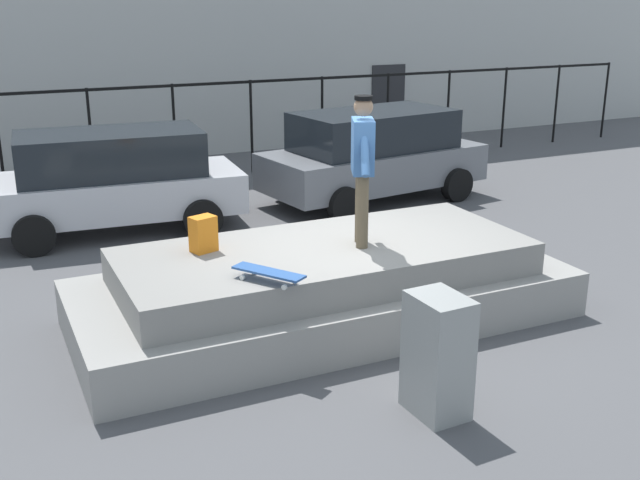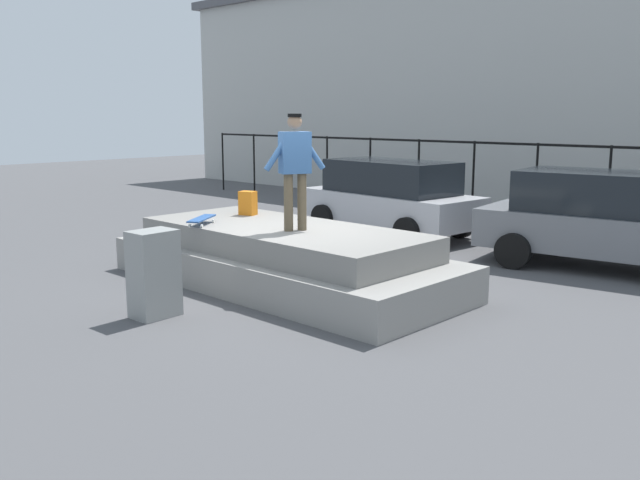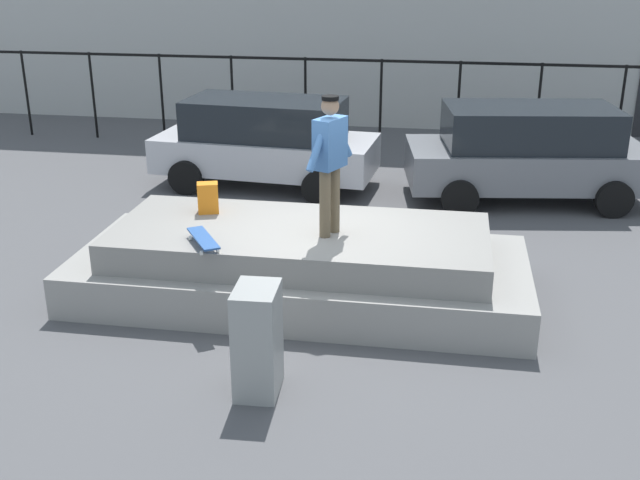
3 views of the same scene
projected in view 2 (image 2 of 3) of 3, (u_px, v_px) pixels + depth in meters
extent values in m
plane|color=#4C4C4F|center=(293.00, 289.00, 10.69)|extent=(60.00, 60.00, 0.00)
cube|color=gray|center=(284.00, 268.00, 10.91)|extent=(5.94, 2.54, 0.56)
cube|color=gray|center=(283.00, 239.00, 10.82)|extent=(4.87, 2.08, 0.39)
cylinder|color=brown|center=(288.00, 203.00, 10.29)|extent=(0.14, 0.14, 0.88)
cylinder|color=brown|center=(302.00, 202.00, 10.37)|extent=(0.14, 0.14, 0.88)
cube|color=#33598C|center=(295.00, 153.00, 10.19)|extent=(0.40, 0.51, 0.62)
cylinder|color=#33598C|center=(278.00, 153.00, 10.09)|extent=(0.25, 0.43, 0.56)
cylinder|color=#33598C|center=(312.00, 152.00, 10.29)|extent=(0.25, 0.43, 0.56)
sphere|color=tan|center=(295.00, 122.00, 10.11)|extent=(0.22, 0.22, 0.22)
cylinder|color=black|center=(295.00, 115.00, 10.09)|extent=(0.27, 0.27, 0.05)
cube|color=#264C8C|center=(202.00, 218.00, 10.89)|extent=(0.61, 0.79, 0.02)
cylinder|color=silver|center=(190.00, 226.00, 10.67)|extent=(0.06, 0.06, 0.06)
cylinder|color=silver|center=(202.00, 226.00, 10.63)|extent=(0.06, 0.06, 0.06)
cylinder|color=silver|center=(202.00, 221.00, 11.18)|extent=(0.06, 0.06, 0.06)
cylinder|color=silver|center=(213.00, 221.00, 11.15)|extent=(0.06, 0.06, 0.06)
cube|color=orange|center=(248.00, 203.00, 11.97)|extent=(0.33, 0.28, 0.42)
cube|color=#B7B7BC|center=(390.00, 207.00, 15.34)|extent=(4.30, 2.05, 0.65)
cube|color=black|center=(391.00, 177.00, 15.21)|extent=(3.03, 1.75, 0.71)
cylinder|color=black|center=(376.00, 211.00, 16.92)|extent=(0.66, 0.27, 0.64)
cylinder|color=black|center=(323.00, 218.00, 15.77)|extent=(0.66, 0.27, 0.64)
cylinder|color=black|center=(460.00, 223.00, 15.02)|extent=(0.66, 0.27, 0.64)
cylinder|color=black|center=(407.00, 233.00, 13.87)|extent=(0.66, 0.27, 0.64)
cube|color=slate|center=(606.00, 232.00, 11.96)|extent=(4.47, 2.42, 0.69)
cube|color=black|center=(609.00, 192.00, 11.83)|extent=(3.18, 2.01, 0.71)
cylinder|color=black|center=(546.00, 236.00, 13.52)|extent=(0.67, 0.31, 0.64)
cylinder|color=black|center=(513.00, 251.00, 12.03)|extent=(0.67, 0.31, 0.64)
cube|color=gray|center=(154.00, 274.00, 9.13)|extent=(0.47, 0.62, 1.18)
cylinder|color=black|center=(223.00, 162.00, 24.40)|extent=(0.06, 0.06, 2.03)
cylinder|color=black|center=(254.00, 164.00, 23.23)|extent=(0.06, 0.06, 2.03)
cylinder|color=black|center=(289.00, 167.00, 22.06)|extent=(0.06, 0.06, 2.03)
cylinder|color=black|center=(327.00, 170.00, 20.90)|extent=(0.06, 0.06, 2.03)
cylinder|color=black|center=(370.00, 173.00, 19.73)|extent=(0.06, 0.06, 2.03)
cylinder|color=black|center=(418.00, 177.00, 18.56)|extent=(0.06, 0.06, 2.03)
cylinder|color=black|center=(473.00, 181.00, 17.40)|extent=(0.06, 0.06, 2.03)
cylinder|color=black|center=(536.00, 186.00, 16.23)|extent=(0.06, 0.06, 2.03)
cylinder|color=black|center=(608.00, 191.00, 15.06)|extent=(0.06, 0.06, 2.03)
cube|color=black|center=(538.00, 145.00, 16.05)|extent=(24.00, 0.04, 0.06)
cube|color=#B2B2AD|center=(636.00, 89.00, 20.07)|extent=(32.20, 7.62, 6.87)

